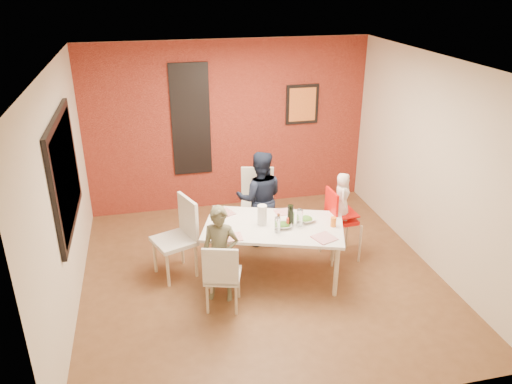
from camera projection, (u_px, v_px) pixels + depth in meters
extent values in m
plane|color=brown|center=(261.00, 275.00, 6.48)|extent=(4.50, 4.50, 0.00)
cube|color=white|center=(262.00, 64.00, 5.38)|extent=(4.50, 4.50, 0.02)
cube|color=beige|center=(229.00, 126.00, 7.93)|extent=(4.50, 0.02, 2.70)
cube|color=beige|center=(328.00, 285.00, 3.93)|extent=(4.50, 0.02, 2.70)
cube|color=beige|center=(63.00, 196.00, 5.47)|extent=(0.02, 4.50, 2.70)
cube|color=beige|center=(432.00, 164.00, 6.39)|extent=(0.02, 4.50, 2.70)
cube|color=maroon|center=(229.00, 127.00, 7.92)|extent=(4.50, 0.02, 2.70)
cube|color=black|center=(65.00, 173.00, 5.57)|extent=(0.05, 1.70, 1.30)
cube|color=black|center=(66.00, 173.00, 5.58)|extent=(0.02, 1.55, 1.15)
cube|color=silver|center=(191.00, 120.00, 7.72)|extent=(0.55, 0.03, 1.70)
cube|color=black|center=(191.00, 120.00, 7.72)|extent=(0.60, 0.03, 1.76)
cube|color=black|center=(302.00, 104.00, 8.02)|extent=(0.54, 0.03, 0.64)
cube|color=orange|center=(302.00, 105.00, 8.01)|extent=(0.44, 0.01, 0.54)
cube|color=white|center=(274.00, 226.00, 6.23)|extent=(1.93, 1.45, 0.04)
cylinder|color=beige|center=(207.00, 264.00, 6.09)|extent=(0.06, 0.06, 0.68)
cylinder|color=beige|center=(219.00, 233.00, 6.81)|extent=(0.06, 0.06, 0.68)
cylinder|color=beige|center=(336.00, 272.00, 5.94)|extent=(0.06, 0.06, 0.68)
cylinder|color=beige|center=(334.00, 239.00, 6.66)|extent=(0.06, 0.06, 0.68)
cube|color=silver|center=(223.00, 276.00, 5.73)|extent=(0.50, 0.50, 0.05)
cube|color=silver|center=(220.00, 267.00, 5.47)|extent=(0.40, 0.15, 0.46)
cylinder|color=#BBAB8B|center=(239.00, 283.00, 5.96)|extent=(0.03, 0.03, 0.39)
cylinder|color=#BBAB8B|center=(236.00, 300.00, 5.66)|extent=(0.03, 0.03, 0.39)
cylinder|color=#BBAB8B|center=(211.00, 282.00, 5.97)|extent=(0.03, 0.03, 0.39)
cylinder|color=#BBAB8B|center=(207.00, 299.00, 5.67)|extent=(0.03, 0.03, 0.39)
cube|color=beige|center=(257.00, 207.00, 7.21)|extent=(0.57, 0.57, 0.05)
cube|color=beige|center=(257.00, 184.00, 7.30)|extent=(0.47, 0.15, 0.54)
cylinder|color=#BFAF8E|center=(244.00, 229.00, 7.14)|extent=(0.04, 0.04, 0.46)
cylinder|color=#BFAF8E|center=(245.00, 217.00, 7.50)|extent=(0.04, 0.04, 0.46)
cylinder|color=#BFAF8E|center=(271.00, 229.00, 7.14)|extent=(0.04, 0.04, 0.46)
cylinder|color=#BFAF8E|center=(270.00, 217.00, 7.49)|extent=(0.04, 0.04, 0.46)
cube|color=white|center=(174.00, 241.00, 6.30)|extent=(0.62, 0.62, 0.05)
cube|color=white|center=(188.00, 217.00, 6.30)|extent=(0.22, 0.46, 0.55)
cylinder|color=beige|center=(155.00, 256.00, 6.45)|extent=(0.04, 0.04, 0.47)
cylinder|color=beige|center=(182.00, 248.00, 6.65)|extent=(0.04, 0.04, 0.47)
cylinder|color=beige|center=(168.00, 270.00, 6.16)|extent=(0.04, 0.04, 0.47)
cylinder|color=beige|center=(196.00, 260.00, 6.36)|extent=(0.04, 0.04, 0.47)
cube|color=red|center=(342.00, 220.00, 6.67)|extent=(0.37, 0.37, 0.05)
cube|color=red|center=(331.00, 205.00, 6.53)|extent=(0.05, 0.35, 0.41)
cube|color=red|center=(342.00, 213.00, 6.63)|extent=(0.37, 0.37, 0.02)
cylinder|color=#BFAA8E|center=(360.00, 244.00, 6.67)|extent=(0.03, 0.03, 0.54)
cylinder|color=#BFAA8E|center=(333.00, 248.00, 6.57)|extent=(0.03, 0.03, 0.54)
cylinder|color=#BFAA8E|center=(347.00, 230.00, 7.01)|extent=(0.03, 0.03, 0.54)
cylinder|color=#BFAA8E|center=(321.00, 234.00, 6.91)|extent=(0.03, 0.03, 0.54)
imported|color=brown|center=(220.00, 254.00, 5.80)|extent=(0.50, 0.41, 1.20)
imported|color=black|center=(260.00, 199.00, 6.99)|extent=(0.76, 0.65, 1.39)
imported|color=white|center=(342.00, 196.00, 6.52)|extent=(0.29, 0.36, 0.64)
cube|color=white|center=(233.00, 237.00, 5.93)|extent=(0.22, 0.22, 0.01)
cube|color=white|center=(283.00, 212.00, 6.54)|extent=(0.21, 0.21, 0.01)
cube|color=white|center=(324.00, 238.00, 5.91)|extent=(0.31, 0.31, 0.01)
cube|color=silver|center=(224.00, 213.00, 6.51)|extent=(0.31, 0.31, 0.01)
imported|color=silver|center=(284.00, 225.00, 6.15)|extent=(0.22, 0.22, 0.05)
imported|color=white|center=(306.00, 220.00, 6.30)|extent=(0.26, 0.26, 0.05)
cylinder|color=black|center=(290.00, 215.00, 6.15)|extent=(0.07, 0.07, 0.28)
cylinder|color=white|center=(277.00, 225.00, 6.01)|extent=(0.07, 0.07, 0.20)
cylinder|color=white|center=(300.00, 218.00, 6.16)|extent=(0.08, 0.08, 0.22)
cylinder|color=white|center=(262.00, 215.00, 6.19)|extent=(0.12, 0.12, 0.26)
cylinder|color=red|center=(288.00, 223.00, 6.13)|extent=(0.03, 0.03, 0.13)
cylinder|color=#3F7D29|center=(293.00, 218.00, 6.24)|extent=(0.04, 0.04, 0.15)
cylinder|color=brown|center=(278.00, 219.00, 6.24)|extent=(0.03, 0.03, 0.13)
cylinder|color=orange|center=(333.00, 222.00, 6.16)|extent=(0.07, 0.07, 0.12)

